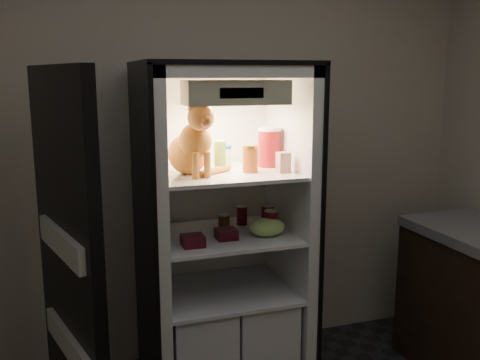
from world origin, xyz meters
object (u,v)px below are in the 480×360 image
object	(u,v)px
soda_can_a	(242,215)
grape_bag	(267,227)
mayo_tub	(223,157)
salsa_jar	(250,159)
soda_can_c	(271,222)
pepper_jar	(269,147)
cream_carton	(283,162)
berry_box_right	(226,234)
soda_can_b	(268,217)
berry_box_left	(193,241)
refrigerator	(221,255)
condiment_jar	(224,221)
parmesan_shaker	(220,156)
tabby_cat	(192,146)

from	to	relation	value
soda_can_a	grape_bag	distance (m)	0.26
mayo_tub	salsa_jar	bearing A→B (deg)	-63.16
salsa_jar	soda_can_c	distance (m)	0.37
pepper_jar	soda_can_a	distance (m)	0.44
cream_carton	berry_box_right	size ratio (longest dim) A/B	1.01
soda_can_b	berry_box_left	world-z (taller)	soda_can_b
salsa_jar	soda_can_c	xyz separation A→B (m)	(0.11, -0.03, -0.36)
refrigerator	grape_bag	size ratio (longest dim) A/B	9.44
refrigerator	cream_carton	size ratio (longest dim) A/B	17.31
condiment_jar	grape_bag	bearing A→B (deg)	-46.98
soda_can_b	berry_box_right	bearing A→B (deg)	-157.42
parmesan_shaker	cream_carton	bearing A→B (deg)	-23.21
soda_can_c	berry_box_right	bearing A→B (deg)	179.39
tabby_cat	soda_can_c	bearing A→B (deg)	-18.96
soda_can_c	berry_box_right	distance (m)	0.26
parmesan_shaker	soda_can_c	bearing A→B (deg)	-22.10
refrigerator	berry_box_left	bearing A→B (deg)	-134.75
condiment_jar	pepper_jar	bearing A→B (deg)	-2.62
soda_can_c	berry_box_left	size ratio (longest dim) A/B	1.21
salsa_jar	berry_box_left	world-z (taller)	salsa_jar
refrigerator	condiment_jar	world-z (taller)	refrigerator
parmesan_shaker	soda_can_c	xyz separation A→B (m)	(0.26, -0.10, -0.37)
parmesan_shaker	cream_carton	xyz separation A→B (m)	(0.31, -0.13, -0.03)
tabby_cat	cream_carton	xyz separation A→B (m)	(0.48, -0.09, -0.10)
tabby_cat	berry_box_left	distance (m)	0.49
soda_can_b	condiment_jar	world-z (taller)	soda_can_b
soda_can_c	grape_bag	bearing A→B (deg)	-147.19
grape_bag	berry_box_left	world-z (taller)	grape_bag
refrigerator	berry_box_right	distance (m)	0.24
mayo_tub	cream_carton	xyz separation A→B (m)	(0.26, -0.24, -0.01)
pepper_jar	berry_box_left	xyz separation A→B (m)	(-0.51, -0.23, -0.43)
parmesan_shaker	salsa_jar	world-z (taller)	parmesan_shaker
soda_can_b	salsa_jar	bearing A→B (deg)	-146.59
salsa_jar	cream_carton	distance (m)	0.18
cream_carton	soda_can_a	xyz separation A→B (m)	(-0.14, 0.27, -0.35)
cream_carton	soda_can_c	size ratio (longest dim) A/B	0.80
soda_can_a	grape_bag	size ratio (longest dim) A/B	0.56
soda_can_b	soda_can_c	world-z (taller)	same
refrigerator	tabby_cat	size ratio (longest dim) A/B	4.59
grape_bag	berry_box_left	size ratio (longest dim) A/B	1.77
soda_can_a	condiment_jar	world-z (taller)	soda_can_a
soda_can_b	berry_box_left	size ratio (longest dim) A/B	1.20
condiment_jar	grape_bag	distance (m)	0.27
pepper_jar	condiment_jar	distance (m)	0.50
salsa_jar	refrigerator	bearing A→B (deg)	133.79
mayo_tub	cream_carton	bearing A→B (deg)	-43.05
soda_can_c	parmesan_shaker	bearing A→B (deg)	157.90
soda_can_a	condiment_jar	bearing A→B (deg)	-156.66
salsa_jar	berry_box_left	size ratio (longest dim) A/B	1.30
refrigerator	parmesan_shaker	distance (m)	0.59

